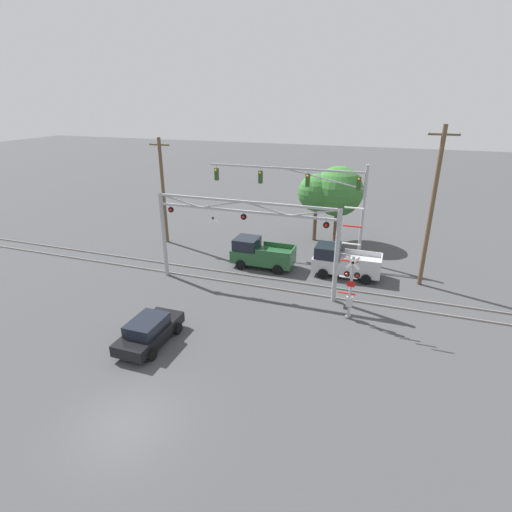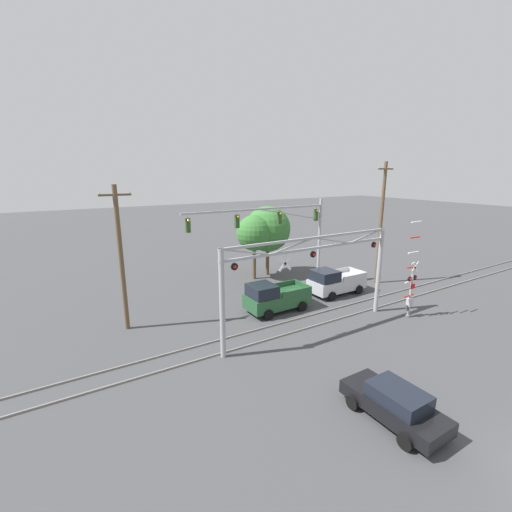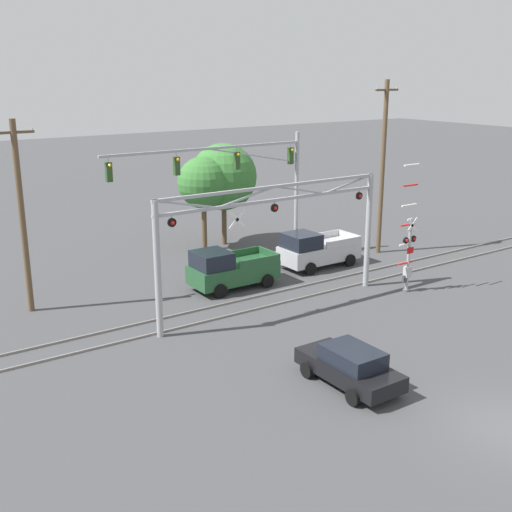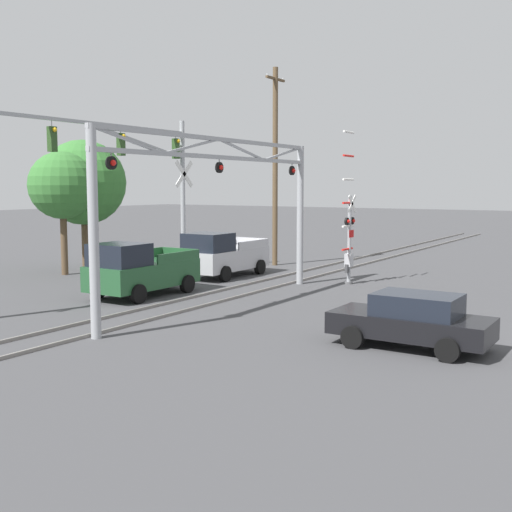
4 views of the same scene
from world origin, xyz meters
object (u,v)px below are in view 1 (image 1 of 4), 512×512
(crossing_signal_mast, at_px, (350,284))
(utility_pole_right, at_px, (432,208))
(sedan_waiting, at_px, (149,331))
(crossing_gantry, at_px, (244,231))
(traffic_signal_span, at_px, (317,191))
(pickup_truck_lead, at_px, (260,253))
(background_tree_far_left_verge, at_px, (317,193))
(pickup_truck_following, at_px, (343,262))
(utility_pole_left, at_px, (163,190))
(background_tree_beyond_span, at_px, (338,191))

(crossing_signal_mast, height_order, utility_pole_right, utility_pole_right)
(sedan_waiting, bearing_deg, crossing_gantry, 73.93)
(traffic_signal_span, xyz_separation_m, pickup_truck_lead, (-3.44, -3.38, -4.30))
(traffic_signal_span, height_order, background_tree_far_left_verge, traffic_signal_span)
(sedan_waiting, bearing_deg, pickup_truck_lead, 79.70)
(utility_pole_right, bearing_deg, background_tree_far_left_verge, 142.52)
(crossing_signal_mast, bearing_deg, pickup_truck_following, 100.77)
(utility_pole_left, xyz_separation_m, background_tree_far_left_verge, (12.19, 4.78, -0.35))
(sedan_waiting, bearing_deg, background_tree_beyond_span, 71.32)
(background_tree_beyond_span, xyz_separation_m, background_tree_far_left_verge, (-1.75, -0.47, -0.16))
(crossing_gantry, bearing_deg, background_tree_far_left_verge, 77.10)
(crossing_signal_mast, height_order, background_tree_far_left_verge, crossing_signal_mast)
(pickup_truck_lead, distance_m, sedan_waiting, 11.76)
(sedan_waiting, bearing_deg, crossing_signal_mast, 32.77)
(traffic_signal_span, distance_m, utility_pole_right, 8.38)
(utility_pole_right, distance_m, background_tree_far_left_verge, 10.99)
(crossing_signal_mast, height_order, background_tree_beyond_span, crossing_signal_mast)
(pickup_truck_following, xyz_separation_m, background_tree_beyond_span, (-1.69, 7.32, 3.41))
(crossing_gantry, distance_m, pickup_truck_following, 7.84)
(utility_pole_left, relative_size, background_tree_beyond_span, 1.36)
(sedan_waiting, xyz_separation_m, background_tree_beyond_span, (6.53, 19.31, 3.69))
(crossing_signal_mast, relative_size, background_tree_beyond_span, 1.00)
(pickup_truck_lead, xyz_separation_m, sedan_waiting, (-2.10, -11.57, -0.27))
(pickup_truck_lead, distance_m, utility_pole_left, 10.47)
(pickup_truck_lead, height_order, utility_pole_right, utility_pole_right)
(crossing_signal_mast, height_order, pickup_truck_lead, crossing_signal_mast)
(crossing_signal_mast, relative_size, pickup_truck_lead, 1.43)
(crossing_gantry, height_order, utility_pole_left, utility_pole_left)
(traffic_signal_span, bearing_deg, background_tree_far_left_verge, 101.18)
(utility_pole_left, bearing_deg, background_tree_beyond_span, 20.63)
(crossing_signal_mast, xyz_separation_m, utility_pole_right, (4.09, 6.16, 3.25))
(utility_pole_left, xyz_separation_m, background_tree_beyond_span, (13.94, 5.25, -0.19))
(crossing_gantry, xyz_separation_m, background_tree_far_left_verge, (2.52, 11.00, 0.32))
(background_tree_beyond_span, relative_size, background_tree_far_left_verge, 1.11)
(pickup_truck_following, distance_m, background_tree_beyond_span, 8.26)
(pickup_truck_following, bearing_deg, sedan_waiting, -124.45)
(utility_pole_left, height_order, background_tree_beyond_span, utility_pole_left)
(pickup_truck_following, relative_size, background_tree_far_left_verge, 0.80)
(crossing_signal_mast, xyz_separation_m, background_tree_beyond_span, (-2.83, 13.29, 2.30))
(pickup_truck_lead, distance_m, background_tree_far_left_verge, 8.40)
(background_tree_far_left_verge, bearing_deg, utility_pole_right, -37.48)
(pickup_truck_lead, bearing_deg, crossing_gantry, -87.61)
(utility_pole_left, distance_m, utility_pole_right, 20.96)
(traffic_signal_span, xyz_separation_m, utility_pole_left, (-12.96, -0.89, -0.70))
(crossing_gantry, relative_size, sedan_waiting, 2.95)
(sedan_waiting, relative_size, background_tree_beyond_span, 0.63)
(crossing_signal_mast, bearing_deg, background_tree_beyond_span, 102.02)
(background_tree_beyond_span, bearing_deg, pickup_truck_lead, -119.76)
(pickup_truck_following, relative_size, utility_pole_right, 0.45)
(pickup_truck_lead, height_order, background_tree_beyond_span, background_tree_beyond_span)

